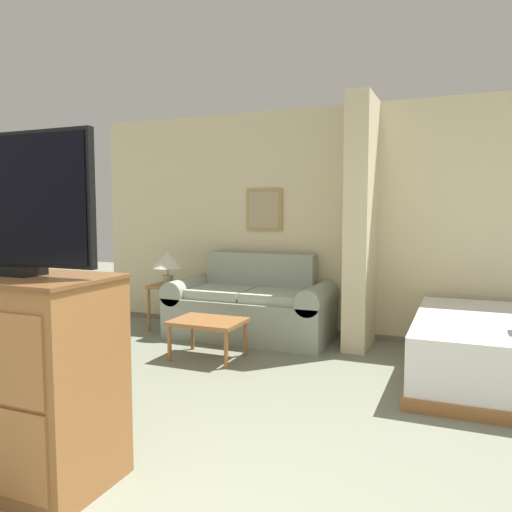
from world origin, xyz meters
name	(u,v)px	position (x,y,z in m)	size (l,w,h in m)	color
wall_back	(362,223)	(0.00, 4.29, 1.29)	(6.77, 0.16, 2.60)	beige
wall_partition_pillar	(361,223)	(0.06, 3.89, 1.30)	(0.24, 0.67, 2.60)	beige
couch	(251,307)	(-1.15, 3.81, 0.34)	(1.85, 0.84, 0.94)	#99A393
coffee_table	(208,324)	(-1.21, 2.88, 0.33)	(0.68, 0.52, 0.38)	#996033
side_table	(168,293)	(-2.21, 3.74, 0.44)	(0.39, 0.39, 0.55)	#996033
table_lamp	(167,261)	(-2.21, 3.74, 0.84)	(0.38, 0.38, 0.40)	tan
tv_dresser	(23,378)	(-1.08, 0.57, 0.55)	(0.99, 0.58, 1.09)	#996033
tv	(16,204)	(-1.08, 0.57, 1.46)	(0.98, 0.16, 0.73)	black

